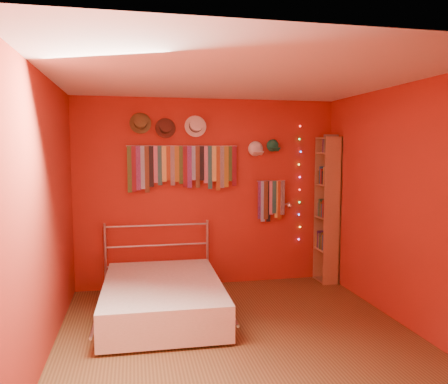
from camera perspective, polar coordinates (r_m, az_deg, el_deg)
ground at (r=4.50m, az=1.96°, el=-18.38°), size 3.50×3.50×0.00m
back_wall at (r=5.86m, az=-2.05°, el=-0.11°), size 3.50×0.02×2.50m
right_wall at (r=4.88m, az=22.42°, el=-1.67°), size 0.02×3.50×2.50m
left_wall at (r=4.11m, az=-22.43°, el=-2.94°), size 0.02×3.50×2.50m
ceiling at (r=4.17m, az=2.08°, el=14.82°), size 3.50×3.50×0.02m
tie_rack at (r=5.72m, az=-5.43°, el=3.48°), size 1.45×0.03×0.61m
small_tie_rack at (r=6.01m, az=6.17°, el=-0.91°), size 0.40×0.03×0.57m
fedora_olive at (r=5.67m, az=-10.86°, el=8.91°), size 0.27×0.15×0.27m
fedora_brown at (r=5.68m, az=-7.64°, el=8.37°), size 0.26×0.14×0.26m
fedora_white at (r=5.72m, az=-3.70°, el=8.67°), size 0.28×0.15×0.28m
cap_white at (r=5.92m, az=4.15°, el=5.64°), size 0.19×0.24×0.19m
cap_green at (r=5.99m, az=6.37°, el=6.04°), size 0.17×0.22×0.17m
fairy_lights at (r=6.16m, az=9.84°, el=1.11°), size 0.06×0.02×1.60m
reading_lamp at (r=5.95m, az=8.43°, el=-1.74°), size 0.06×0.27×0.08m
bookshelf at (r=6.18m, az=13.65°, el=-2.14°), size 0.25×0.34×2.00m
bed at (r=4.99m, az=-8.03°, el=-13.43°), size 1.39×1.87×0.90m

